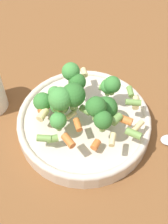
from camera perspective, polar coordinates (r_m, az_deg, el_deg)
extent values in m
plane|color=brown|center=(0.65, 0.00, -3.02)|extent=(3.00, 3.00, 0.00)
cylinder|color=beige|center=(0.64, 0.00, -2.18)|extent=(0.27, 0.27, 0.03)
torus|color=beige|center=(0.63, 0.00, -1.31)|extent=(0.27, 0.27, 0.01)
cylinder|color=#8CB766|center=(0.61, 3.83, -1.03)|extent=(0.02, 0.02, 0.02)
sphere|color=#33722D|center=(0.59, 3.99, 0.67)|extent=(0.05, 0.05, 0.05)
cylinder|color=#8CB766|center=(0.56, 3.39, -2.77)|extent=(0.01, 0.01, 0.02)
sphere|color=#33722D|center=(0.55, 3.50, -1.45)|extent=(0.03, 0.03, 0.03)
cylinder|color=#8CB766|center=(0.64, -5.19, 2.41)|extent=(0.01, 0.01, 0.01)
sphere|color=#479342|center=(0.63, -5.31, 3.54)|extent=(0.03, 0.03, 0.03)
cylinder|color=#8CB766|center=(0.58, 1.49, 0.10)|extent=(0.01, 0.01, 0.01)
sphere|color=#479342|center=(0.56, 1.53, 1.16)|extent=(0.03, 0.03, 0.03)
cylinder|color=#8CB766|center=(0.63, -7.37, 0.49)|extent=(0.01, 0.01, 0.02)
sphere|color=#3D8438|center=(0.61, -7.61, 1.91)|extent=(0.04, 0.04, 0.04)
cylinder|color=#8CB766|center=(0.62, -2.35, 5.87)|extent=(0.01, 0.01, 0.02)
sphere|color=#479342|center=(0.61, -2.43, 7.43)|extent=(0.04, 0.04, 0.04)
cylinder|color=#8CB766|center=(0.59, -1.88, 1.31)|extent=(0.02, 0.02, 0.02)
sphere|color=#33722D|center=(0.57, -1.96, 3.13)|extent=(0.05, 0.05, 0.05)
cylinder|color=#8CB766|center=(0.57, 2.18, -0.63)|extent=(0.01, 0.01, 0.02)
sphere|color=#33722D|center=(0.55, 2.26, 0.98)|extent=(0.04, 0.04, 0.04)
cylinder|color=#8CB766|center=(0.62, -4.35, -0.13)|extent=(0.01, 0.01, 0.02)
sphere|color=#3D8438|center=(0.60, -4.49, 1.31)|extent=(0.04, 0.04, 0.04)
cylinder|color=#8CB766|center=(0.62, -1.19, 4.21)|extent=(0.01, 0.01, 0.01)
sphere|color=#33722D|center=(0.60, -1.22, 5.54)|extent=(0.03, 0.03, 0.03)
cylinder|color=#8CB766|center=(0.62, 5.05, 3.79)|extent=(0.01, 0.01, 0.01)
sphere|color=#3D8438|center=(0.60, 5.19, 5.02)|extent=(0.03, 0.03, 0.03)
cylinder|color=#8CB766|center=(0.58, -4.21, 0.67)|extent=(0.02, 0.02, 0.02)
sphere|color=#479342|center=(0.56, -4.38, 2.44)|extent=(0.04, 0.04, 0.04)
cylinder|color=#8CB766|center=(0.63, 4.30, 3.61)|extent=(0.01, 0.01, 0.01)
sphere|color=#479342|center=(0.61, 4.41, 4.73)|extent=(0.03, 0.03, 0.03)
cylinder|color=#8CB766|center=(0.58, -4.61, -2.72)|extent=(0.01, 0.01, 0.01)
sphere|color=#479342|center=(0.57, -4.74, -1.57)|extent=(0.03, 0.03, 0.03)
cylinder|color=#729E4C|center=(0.57, -7.27, -4.79)|extent=(0.02, 0.03, 0.01)
cylinder|color=orange|center=(0.57, 2.16, -6.00)|extent=(0.02, 0.01, 0.01)
cylinder|color=#729E4C|center=(0.59, -4.36, 0.89)|extent=(0.02, 0.03, 0.01)
cylinder|color=#729E4C|center=(0.59, 9.00, 1.76)|extent=(0.02, 0.03, 0.01)
cylinder|color=beige|center=(0.59, 9.78, -2.60)|extent=(0.03, 0.01, 0.01)
cylinder|color=#729E4C|center=(0.59, 0.23, 0.37)|extent=(0.02, 0.02, 0.01)
cylinder|color=beige|center=(0.54, 5.22, -5.06)|extent=(0.03, 0.02, 0.01)
cylinder|color=#729E4C|center=(0.57, 6.17, -1.00)|extent=(0.02, 0.02, 0.01)
cylinder|color=#729E4C|center=(0.57, -5.81, -4.92)|extent=(0.02, 0.02, 0.01)
cylinder|color=orange|center=(0.58, -4.94, -0.95)|extent=(0.02, 0.01, 0.01)
cylinder|color=#729E4C|center=(0.63, 8.47, 3.69)|extent=(0.03, 0.02, 0.01)
cylinder|color=beige|center=(0.60, -7.55, -0.46)|extent=(0.03, 0.02, 0.01)
cylinder|color=orange|center=(0.54, -2.87, -5.26)|extent=(0.02, 0.03, 0.01)
cylinder|color=beige|center=(0.59, -2.42, -0.59)|extent=(0.02, 0.02, 0.01)
cylinder|color=orange|center=(0.57, -1.16, -2.34)|extent=(0.03, 0.03, 0.01)
cylinder|color=#729E4C|center=(0.62, 3.88, 4.35)|extent=(0.02, 0.03, 0.01)
cylinder|color=#729E4C|center=(0.57, 8.87, -4.18)|extent=(0.02, 0.03, 0.01)
cylinder|color=orange|center=(0.57, 7.58, -1.46)|extent=(0.02, 0.03, 0.01)
cylinder|color=orange|center=(0.61, -7.18, 0.76)|extent=(0.03, 0.01, 0.01)
cylinder|color=beige|center=(0.65, 0.03, 7.24)|extent=(0.02, 0.02, 0.01)
cylinder|color=beige|center=(0.61, 9.44, 1.69)|extent=(0.03, 0.02, 0.01)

